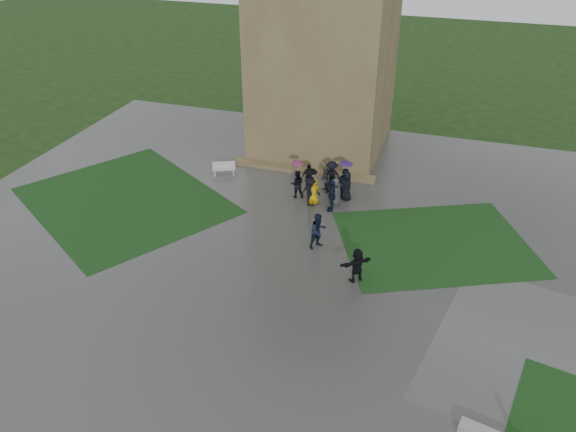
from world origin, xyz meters
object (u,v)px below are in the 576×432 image
(bench, at_px, (224,168))
(pedestrian_mid, at_px, (319,231))
(pedestrian_near, at_px, (357,265))
(tower, at_px, (326,6))

(bench, relative_size, pedestrian_mid, 0.78)
(pedestrian_mid, distance_m, pedestrian_near, 3.12)
(tower, bearing_deg, pedestrian_near, -69.08)
(bench, bearing_deg, pedestrian_mid, -61.89)
(bench, distance_m, pedestrian_mid, 9.57)
(tower, xyz_separation_m, bench, (-4.48, -6.27, -8.57))
(tower, relative_size, pedestrian_mid, 9.77)
(pedestrian_near, bearing_deg, pedestrian_mid, -81.98)
(pedestrian_mid, bearing_deg, bench, 90.94)
(pedestrian_near, bearing_deg, bench, -79.06)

